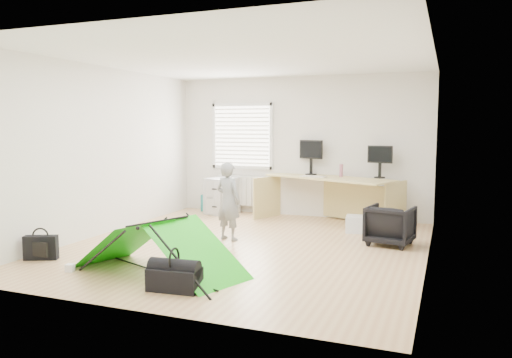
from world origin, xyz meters
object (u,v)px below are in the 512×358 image
(duffel_bag, at_px, (175,279))
(kite, at_px, (159,248))
(filing_cabinet, at_px, (222,196))
(storage_crate, at_px, (361,224))
(desk, at_px, (328,199))
(monitor_left, at_px, (311,162))
(laptop_bag, at_px, (41,248))
(thermos, at_px, (341,170))
(monitor_right, at_px, (380,166))
(office_chair, at_px, (390,225))
(person, at_px, (228,201))

(duffel_bag, bearing_deg, kite, 130.71)
(filing_cabinet, relative_size, storage_crate, 1.49)
(desk, xyz_separation_m, kite, (-1.13, -3.94, -0.10))
(monitor_left, distance_m, storage_crate, 1.79)
(storage_crate, distance_m, laptop_bag, 4.87)
(filing_cabinet, bearing_deg, thermos, 19.42)
(monitor_left, xyz_separation_m, laptop_bag, (-2.51, -4.26, -0.91))
(filing_cabinet, bearing_deg, desk, 15.81)
(monitor_right, bearing_deg, storage_crate, -91.69)
(thermos, bearing_deg, kite, -108.02)
(kite, bearing_deg, duffel_bag, -23.00)
(office_chair, bearing_deg, kite, 56.41)
(kite, height_order, storage_crate, kite)
(thermos, distance_m, kite, 4.34)
(office_chair, relative_size, duffel_bag, 1.16)
(office_chair, distance_m, person, 2.45)
(person, relative_size, kite, 0.59)
(monitor_left, relative_size, office_chair, 0.79)
(monitor_left, height_order, duffel_bag, monitor_left)
(office_chair, bearing_deg, laptop_bag, 41.28)
(desk, distance_m, monitor_left, 0.83)
(filing_cabinet, relative_size, laptop_bag, 1.69)
(desk, xyz_separation_m, storage_crate, (0.72, -0.72, -0.28))
(monitor_left, distance_m, kite, 4.36)
(monitor_left, bearing_deg, desk, -14.90)
(office_chair, distance_m, kite, 3.45)
(monitor_right, relative_size, storage_crate, 0.92)
(kite, relative_size, laptop_bag, 4.77)
(filing_cabinet, xyz_separation_m, thermos, (2.38, 0.07, 0.58))
(filing_cabinet, xyz_separation_m, person, (1.09, -2.10, 0.24))
(office_chair, xyz_separation_m, duffel_bag, (-1.91, -2.95, -0.17))
(filing_cabinet, bearing_deg, laptop_bag, -82.52)
(storage_crate, bearing_deg, desk, 134.85)
(person, bearing_deg, desk, -103.13)
(person, distance_m, kite, 1.94)
(monitor_left, relative_size, thermos, 2.19)
(person, distance_m, storage_crate, 2.28)
(filing_cabinet, xyz_separation_m, laptop_bag, (-0.73, -4.03, -0.20))
(laptop_bag, bearing_deg, filing_cabinet, 55.30)
(kite, distance_m, laptop_bag, 1.80)
(desk, distance_m, laptop_bag, 4.92)
(thermos, distance_m, storage_crate, 1.29)
(monitor_right, bearing_deg, laptop_bag, -123.59)
(storage_crate, bearing_deg, monitor_right, 79.17)
(desk, relative_size, person, 2.01)
(filing_cabinet, height_order, storage_crate, filing_cabinet)
(thermos, height_order, laptop_bag, thermos)
(monitor_right, bearing_deg, kite, -107.08)
(kite, bearing_deg, thermos, 93.20)
(filing_cabinet, relative_size, thermos, 3.11)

